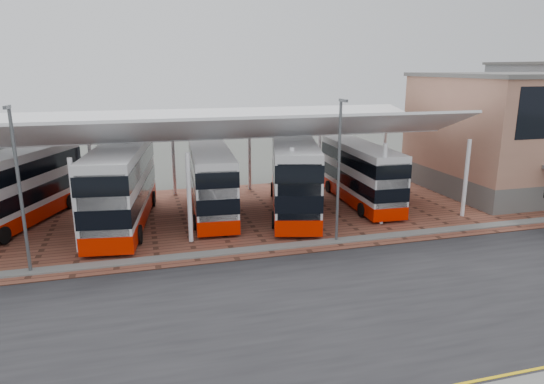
# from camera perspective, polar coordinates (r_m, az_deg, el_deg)

# --- Properties ---
(ground) EXTENTS (140.00, 140.00, 0.00)m
(ground) POSITION_cam_1_polar(r_m,az_deg,el_deg) (22.07, 9.17, -11.80)
(ground) COLOR #4F514B
(road) EXTENTS (120.00, 14.00, 0.02)m
(road) POSITION_cam_1_polar(r_m,az_deg,el_deg) (21.26, 10.32, -12.90)
(road) COLOR black
(road) RESTS_ON ground
(forecourt) EXTENTS (72.00, 16.00, 0.06)m
(forecourt) POSITION_cam_1_polar(r_m,az_deg,el_deg) (34.03, 3.15, -2.04)
(forecourt) COLOR brown
(forecourt) RESTS_ON ground
(north_kerb) EXTENTS (120.00, 0.80, 0.14)m
(north_kerb) POSITION_cam_1_polar(r_m,az_deg,el_deg) (27.30, 3.75, -6.20)
(north_kerb) COLOR slate
(north_kerb) RESTS_ON ground
(canopy) EXTENTS (37.00, 11.63, 7.07)m
(canopy) POSITION_cam_1_polar(r_m,az_deg,el_deg) (32.14, -11.01, 7.26)
(canopy) COLOR white
(canopy) RESTS_ON ground
(terminal) EXTENTS (18.40, 14.40, 9.25)m
(terminal) POSITION_cam_1_polar(r_m,az_deg,el_deg) (45.08, 29.18, 6.26)
(terminal) COLOR #5E5C58
(terminal) RESTS_ON ground
(lamp_west) EXTENTS (0.16, 0.90, 8.07)m
(lamp_west) POSITION_cam_1_polar(r_m,az_deg,el_deg) (25.31, -27.60, 0.63)
(lamp_west) COLOR #54585C
(lamp_west) RESTS_ON ground
(lamp_east) EXTENTS (0.16, 0.90, 8.07)m
(lamp_east) POSITION_cam_1_polar(r_m,az_deg,el_deg) (26.89, 7.88, 2.89)
(lamp_east) COLOR #54585C
(lamp_east) RESTS_ON ground
(bus_1) EXTENTS (6.68, 11.31, 4.61)m
(bus_1) POSITION_cam_1_polar(r_m,az_deg,el_deg) (34.11, -27.74, 0.35)
(bus_1) COLOR silver
(bus_1) RESTS_ON forecourt
(bus_2) EXTENTS (4.40, 12.31, 4.96)m
(bus_2) POSITION_cam_1_polar(r_m,az_deg,el_deg) (31.54, -17.22, 0.68)
(bus_2) COLOR silver
(bus_2) RESTS_ON forecourt
(bus_3) EXTENTS (3.29, 10.95, 4.45)m
(bus_3) POSITION_cam_1_polar(r_m,az_deg,el_deg) (32.76, -7.20, 1.27)
(bus_3) COLOR silver
(bus_3) RESTS_ON forecourt
(bus_4) EXTENTS (5.76, 12.30, 4.94)m
(bus_4) POSITION_cam_1_polar(r_m,az_deg,el_deg) (32.97, 2.54, 1.90)
(bus_4) COLOR silver
(bus_4) RESTS_ON forecourt
(bus_5) EXTENTS (2.99, 10.50, 4.28)m
(bus_5) POSITION_cam_1_polar(r_m,az_deg,el_deg) (35.61, 10.32, 2.08)
(bus_5) COLOR silver
(bus_5) RESTS_ON forecourt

